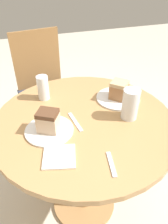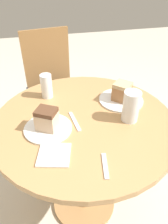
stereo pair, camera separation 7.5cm
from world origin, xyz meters
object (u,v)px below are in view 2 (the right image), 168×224
(plate_near, at_px, (48,128))
(plate_far, at_px, (121,100))
(cake_slice_near, at_px, (47,119))
(glass_lemonade, at_px, (47,87))
(cake_slice_far, at_px, (122,91))
(glass_water, at_px, (131,108))
(chair, at_px, (52,85))

(plate_near, xyz_separation_m, plate_far, (0.43, 0.16, 0.00))
(cake_slice_near, xyz_separation_m, glass_lemonade, (0.03, 0.30, 0.00))
(plate_near, xyz_separation_m, cake_slice_far, (0.43, 0.16, 0.06))
(plate_far, relative_size, glass_lemonade, 1.78)
(plate_near, relative_size, glass_water, 1.43)
(cake_slice_near, bearing_deg, plate_far, 20.01)
(chair, relative_size, plate_far, 3.81)
(plate_near, height_order, glass_lemonade, glass_lemonade)
(plate_near, distance_m, glass_water, 0.41)
(glass_lemonade, height_order, glass_water, glass_water)
(plate_near, height_order, glass_water, glass_water)
(chair, xyz_separation_m, cake_slice_near, (-0.10, -0.92, 0.33))
(glass_lemonade, relative_size, glass_water, 0.88)
(cake_slice_far, distance_m, glass_lemonade, 0.43)
(plate_far, distance_m, cake_slice_near, 0.46)
(plate_near, bearing_deg, glass_water, -2.39)
(chair, distance_m, plate_far, 0.87)
(chair, xyz_separation_m, plate_far, (0.33, -0.76, 0.28))
(cake_slice_near, distance_m, cake_slice_far, 0.46)
(plate_far, xyz_separation_m, cake_slice_near, (-0.43, -0.16, 0.06))
(cake_slice_far, bearing_deg, glass_lemonade, 161.07)
(plate_far, distance_m, glass_water, 0.19)
(glass_lemonade, distance_m, glass_water, 0.49)
(plate_far, distance_m, cake_slice_far, 0.06)
(chair, distance_m, plate_near, 0.96)
(cake_slice_near, relative_size, glass_lemonade, 0.86)
(chair, xyz_separation_m, cake_slice_far, (0.33, -0.76, 0.33))
(plate_far, bearing_deg, plate_near, -159.99)
(glass_water, bearing_deg, cake_slice_near, 177.61)
(plate_near, relative_size, glass_lemonade, 1.64)
(plate_near, distance_m, plate_far, 0.46)
(cake_slice_far, bearing_deg, chair, 113.74)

